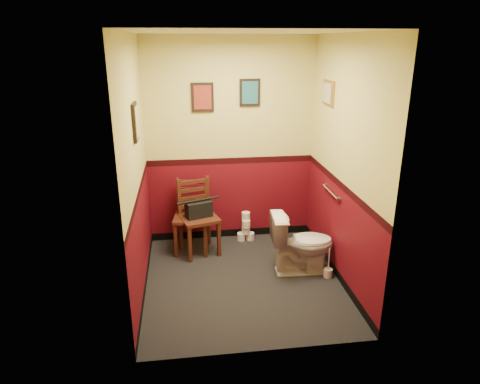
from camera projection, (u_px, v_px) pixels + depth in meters
name	position (u px, v px, depth m)	size (l,w,h in m)	color
floor	(243.00, 280.00, 4.95)	(2.20, 2.40, 0.00)	black
ceiling	(243.00, 32.00, 4.04)	(2.20, 2.40, 0.00)	silver
wall_back	(230.00, 143.00, 5.62)	(2.20, 2.70, 0.00)	#560914
wall_front	(264.00, 211.00, 3.37)	(2.20, 2.70, 0.00)	#560914
wall_left	(136.00, 173.00, 4.36)	(2.40, 2.70, 0.00)	#560914
wall_right	(343.00, 165.00, 4.63)	(2.40, 2.70, 0.00)	#560914
grab_bar	(331.00, 192.00, 5.00)	(0.05, 0.56, 0.06)	silver
framed_print_back_a	(203.00, 97.00, 5.35)	(0.28, 0.04, 0.36)	black
framed_print_back_b	(250.00, 93.00, 5.41)	(0.26, 0.04, 0.34)	black
framed_print_left	(135.00, 122.00, 4.29)	(0.04, 0.30, 0.38)	black
framed_print_right	(328.00, 93.00, 4.96)	(0.04, 0.34, 0.28)	olive
toilet	(302.00, 244.00, 5.04)	(0.41, 0.74, 0.72)	white
toilet_brush	(328.00, 272.00, 5.01)	(0.10, 0.10, 0.37)	silver
chair_left	(192.00, 216.00, 5.55)	(0.50, 0.50, 0.94)	#421E13
chair_right	(198.00, 217.00, 5.49)	(0.56, 0.56, 0.96)	#421E13
handbag	(199.00, 209.00, 5.41)	(0.36, 0.26, 0.24)	black
tp_stack	(246.00, 229.00, 5.89)	(0.24, 0.14, 0.41)	silver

